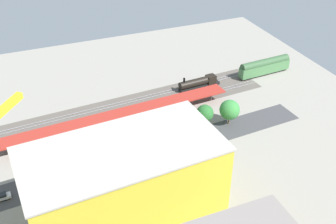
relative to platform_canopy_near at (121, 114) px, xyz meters
name	(u,v)px	position (x,y,z in m)	size (l,w,h in m)	color
ground_plane	(142,150)	(-1.55, 13.59, -3.77)	(155.06, 155.06, 0.00)	gray
rail_bed	(120,110)	(-1.55, -7.66, -3.77)	(96.91, 14.76, 0.01)	#5B544C
street_asphalt	(145,154)	(-1.55, 15.75, -3.77)	(96.91, 9.00, 0.01)	#424244
track_rails	(120,110)	(-1.55, -7.66, -3.59)	(96.71, 14.61, 0.12)	#9E9EA8
platform_canopy_near	(121,114)	(0.00, 0.00, 0.00)	(67.83, 9.80, 4.00)	#A82D23
locomotive	(200,83)	(-30.58, -11.04, -2.01)	(14.84, 3.52, 4.97)	black
passenger_coach	(265,66)	(-55.96, -11.04, -0.68)	(20.09, 4.21, 5.88)	black
parked_car_0	(192,149)	(-13.70, 19.21, -3.06)	(4.63, 2.10, 1.59)	black
parked_car_1	(163,157)	(-5.36, 19.29, -3.07)	(4.12, 1.91, 1.58)	black
parked_car_2	(133,164)	(2.84, 19.08, -3.00)	(4.86, 2.16, 1.72)	black
parked_car_3	(103,173)	(10.72, 19.53, -3.05)	(4.31, 1.96, 1.60)	black
parked_car_4	(73,180)	(18.27, 19.14, -3.03)	(4.57, 2.11, 1.69)	black
parked_car_5	(40,189)	(26.16, 19.43, -3.00)	(4.68, 2.09, 1.73)	black
parked_car_6	(1,197)	(34.75, 18.70, -3.08)	(4.32, 1.88, 1.56)	black
construction_building	(125,189)	(10.03, 36.72, 6.38)	(38.65, 19.11, 20.31)	yellow
construction_roof_slab	(121,149)	(10.03, 36.72, 16.74)	(39.25, 19.71, 0.40)	#B7B2A8
box_truck_0	(102,173)	(11.31, 20.48, -2.18)	(9.00, 3.10, 3.19)	black
box_truck_1	(87,178)	(15.07, 20.73, -2.12)	(9.22, 3.00, 3.37)	black
street_tree_0	(177,121)	(-12.58, 11.46, 1.44)	(6.18, 6.18, 8.31)	brown
street_tree_1	(205,113)	(-21.98, 9.76, 0.57)	(5.06, 5.06, 6.88)	brown
street_tree_2	(230,110)	(-29.04, 11.52, 1.07)	(5.89, 5.89, 7.80)	brown
street_tree_3	(150,125)	(-5.06, 10.72, 1.67)	(5.65, 5.65, 8.29)	brown
street_tree_4	(93,140)	(10.85, 10.19, 0.56)	(4.55, 4.55, 6.63)	brown
traffic_light	(53,176)	(22.67, 20.15, 0.42)	(0.50, 0.36, 6.27)	#333333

